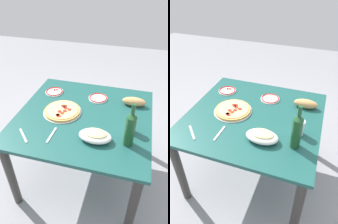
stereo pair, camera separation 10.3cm
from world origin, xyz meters
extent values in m
plane|color=gray|center=(0.00, 0.00, 0.00)|extent=(8.00, 8.00, 0.00)
cube|color=#194C47|center=(0.00, 0.00, 0.73)|extent=(1.11, 1.07, 0.03)
cylinder|color=#33302D|center=(-0.49, -0.47, 0.36)|extent=(0.07, 0.07, 0.71)
cylinder|color=#33302D|center=(0.49, -0.47, 0.36)|extent=(0.07, 0.07, 0.71)
cylinder|color=#33302D|center=(-0.49, 0.47, 0.36)|extent=(0.07, 0.07, 0.71)
cylinder|color=#33302D|center=(0.49, 0.47, 0.36)|extent=(0.07, 0.07, 0.71)
cylinder|color=#B7B7BC|center=(0.19, 0.01, 0.75)|extent=(0.33, 0.33, 0.01)
cylinder|color=tan|center=(0.19, 0.01, 0.76)|extent=(0.30, 0.30, 0.02)
cylinder|color=#EACC75|center=(0.19, 0.01, 0.77)|extent=(0.27, 0.27, 0.01)
cylinder|color=#B22D1E|center=(0.18, -0.04, 0.77)|extent=(0.03, 0.03, 0.00)
cylinder|color=#B22D1E|center=(0.17, 0.07, 0.77)|extent=(0.03, 0.03, 0.00)
cylinder|color=#B22D1E|center=(0.20, 0.10, 0.77)|extent=(0.03, 0.03, 0.00)
cylinder|color=maroon|center=(0.13, 0.00, 0.77)|extent=(0.03, 0.03, 0.00)
cylinder|color=#B22D1E|center=(0.18, 0.11, 0.77)|extent=(0.03, 0.03, 0.00)
cylinder|color=#B22D1E|center=(0.18, -0.02, 0.77)|extent=(0.03, 0.03, 0.00)
cylinder|color=maroon|center=(0.20, -0.04, 0.77)|extent=(0.03, 0.03, 0.00)
cylinder|color=#B22D1E|center=(0.19, 0.09, 0.77)|extent=(0.03, 0.03, 0.00)
cylinder|color=maroon|center=(0.16, 0.03, 0.77)|extent=(0.03, 0.03, 0.00)
cylinder|color=#B22D1E|center=(0.16, -0.01, 0.77)|extent=(0.03, 0.03, 0.00)
cylinder|color=maroon|center=(0.20, 0.05, 0.77)|extent=(0.03, 0.03, 0.00)
ellipsoid|color=white|center=(-0.15, 0.27, 0.78)|extent=(0.24, 0.15, 0.07)
ellipsoid|color=#AD2819|center=(-0.15, 0.27, 0.79)|extent=(0.20, 0.12, 0.03)
ellipsoid|color=#EFD684|center=(-0.15, 0.27, 0.81)|extent=(0.17, 0.10, 0.02)
cylinder|color=#194723|center=(-0.39, 0.25, 0.86)|extent=(0.07, 0.07, 0.24)
cone|color=#194723|center=(-0.39, 0.25, 1.00)|extent=(0.07, 0.07, 0.03)
cylinder|color=#194723|center=(-0.39, 0.25, 1.05)|extent=(0.03, 0.03, 0.07)
cylinder|color=silver|center=(-0.40, 0.11, 0.80)|extent=(0.07, 0.07, 0.12)
cylinder|color=white|center=(0.38, -0.28, 0.75)|extent=(0.17, 0.17, 0.01)
torus|color=red|center=(0.38, -0.28, 0.76)|extent=(0.16, 0.16, 0.01)
cube|color=#AD2819|center=(0.36, -0.31, 0.76)|extent=(0.01, 0.01, 0.01)
cube|color=#AD2819|center=(0.38, -0.30, 0.76)|extent=(0.01, 0.01, 0.01)
cube|color=#AD2819|center=(0.38, -0.30, 0.76)|extent=(0.01, 0.01, 0.01)
cylinder|color=white|center=(-0.06, -0.28, 0.75)|extent=(0.18, 0.18, 0.01)
torus|color=red|center=(-0.06, -0.28, 0.76)|extent=(0.17, 0.17, 0.01)
ellipsoid|color=tan|center=(-0.39, -0.25, 0.78)|extent=(0.21, 0.09, 0.08)
cube|color=#B7B7BC|center=(0.17, 0.30, 0.74)|extent=(0.02, 0.17, 0.00)
cube|color=#B7B7BC|center=(0.37, 0.37, 0.74)|extent=(0.13, 0.13, 0.00)
camera|label=1|loc=(-0.37, 1.35, 1.80)|focal=33.48mm
camera|label=2|loc=(-0.47, 1.32, 1.80)|focal=33.48mm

